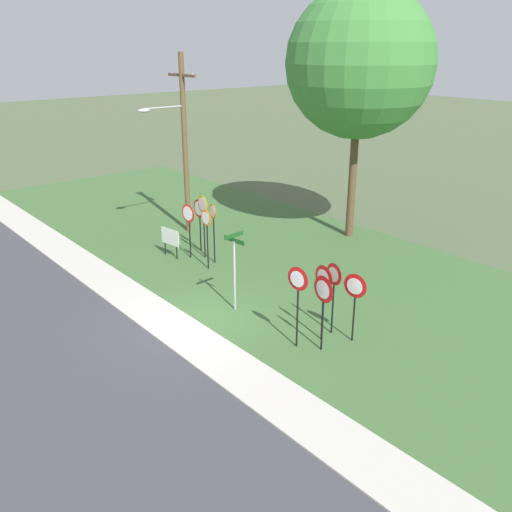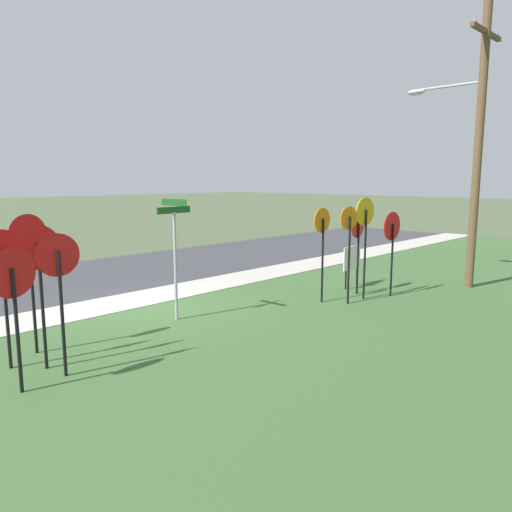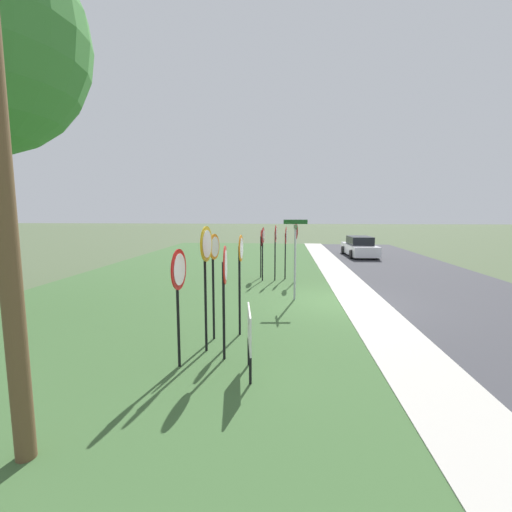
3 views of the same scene
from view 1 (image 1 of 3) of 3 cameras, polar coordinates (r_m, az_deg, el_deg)
name	(u,v)px [view 1 (image 1 of 3)]	position (r m, az deg, el deg)	size (l,w,h in m)	color
ground_plane	(196,322)	(18.52, -6.21, -6.79)	(160.00, 160.00, 0.00)	#4C5B3D
road_asphalt	(54,374)	(16.74, -20.18, -11.37)	(44.00, 6.40, 0.01)	#3D3D42
sidewalk_strip	(176,328)	(18.14, -8.31, -7.43)	(44.00, 1.60, 0.06)	#BCB7AD
grass_median	(321,275)	(22.05, 6.79, -2.01)	(44.00, 12.00, 0.04)	#3D6033
stop_sign_near_left	(188,219)	(23.25, -7.01, 3.82)	(0.78, 0.12, 2.37)	black
stop_sign_near_right	(213,222)	(22.58, -4.46, 3.56)	(0.60, 0.13, 2.54)	black
stop_sign_far_left	(203,213)	(23.10, -5.51, 4.48)	(0.75, 0.12, 2.75)	black
stop_sign_far_center	(199,214)	(24.03, -5.92, 4.38)	(0.79, 0.10, 2.34)	black
stop_sign_far_right	(206,227)	(21.99, -5.16, 3.03)	(0.65, 0.09, 2.49)	black
yield_sign_near_left	(333,282)	(17.06, 8.02, -2.69)	(0.70, 0.13, 2.38)	black
yield_sign_near_right	(323,296)	(16.05, 6.95, -4.10)	(0.82, 0.12, 2.41)	black
yield_sign_far_left	(323,285)	(16.59, 6.96, -3.00)	(0.76, 0.12, 2.48)	black
yield_sign_far_right	(297,288)	(16.09, 4.31, -3.33)	(0.73, 0.14, 2.61)	black
yield_sign_center	(355,292)	(16.75, 10.18, -3.70)	(0.75, 0.18, 2.23)	black
street_name_post	(235,265)	(18.47, -2.24, -0.91)	(0.96, 0.81, 2.78)	#9EA0A8
utility_pole	(182,139)	(26.14, -7.72, 11.91)	(2.10, 2.41, 8.27)	brown
notice_board	(170,238)	(23.76, -8.87, 1.82)	(1.09, 0.18, 1.25)	black
oak_tree_left	(360,63)	(25.37, 10.70, 19.01)	(6.42, 6.42, 11.02)	brown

